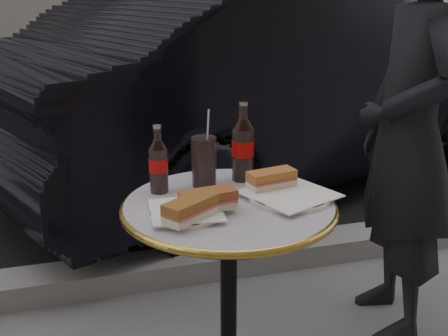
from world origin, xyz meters
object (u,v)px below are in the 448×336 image
object	(u,v)px
cola_bottle_right	(243,141)
pedestrian	(408,137)
parked_car	(289,81)
bistro_table	(229,313)
cola_bottle_left	(158,159)
cola_glass	(204,162)
plate_left	(186,213)
plate_right	(289,196)

from	to	relation	value
cola_bottle_right	pedestrian	world-z (taller)	pedestrian
cola_bottle_right	parked_car	xyz separation A→B (m)	(0.97, 1.94, -0.18)
bistro_table	cola_bottle_right	size ratio (longest dim) A/B	2.89
bistro_table	cola_bottle_left	xyz separation A→B (m)	(-0.18, 0.14, 0.47)
bistro_table	cola_glass	world-z (taller)	cola_glass
plate_left	parked_car	xyz separation A→B (m)	(1.21, 2.16, -0.06)
cola_bottle_left	cola_bottle_right	bearing A→B (deg)	6.97
bistro_table	cola_bottle_right	xyz separation A→B (m)	(0.10, 0.17, 0.49)
pedestrian	parked_car	bearing A→B (deg)	-177.42
bistro_table	plate_right	xyz separation A→B (m)	(0.18, -0.02, 0.37)
bistro_table	plate_right	size ratio (longest dim) A/B	3.06
cola_bottle_left	parked_car	xyz separation A→B (m)	(1.24, 1.97, -0.16)
plate_left	plate_right	xyz separation A→B (m)	(0.31, 0.03, 0.00)
bistro_table	parked_car	distance (m)	2.39
cola_glass	pedestrian	world-z (taller)	pedestrian
plate_left	cola_glass	size ratio (longest dim) A/B	1.28
plate_right	cola_bottle_left	xyz separation A→B (m)	(-0.35, 0.16, 0.10)
bistro_table	pedestrian	bearing A→B (deg)	20.48
pedestrian	plate_right	bearing A→B (deg)	-50.91
plate_right	cola_bottle_right	size ratio (longest dim) A/B	0.94
plate_left	cola_glass	bearing A→B (deg)	63.13
parked_car	cola_glass	bearing A→B (deg)	127.38
plate_right	parked_car	distance (m)	2.31
bistro_table	plate_left	world-z (taller)	plate_left
plate_left	cola_bottle_left	distance (m)	0.22
cola_bottle_right	pedestrian	distance (m)	0.69
parked_car	pedestrian	bearing A→B (deg)	147.62
bistro_table	parked_car	bearing A→B (deg)	63.17
bistro_table	cola_glass	size ratio (longest dim) A/B	4.69
parked_car	pedestrian	xyz separation A→B (m)	(-0.29, -1.82, 0.11)
plate_left	parked_car	size ratio (longest dim) A/B	0.05
plate_right	plate_left	bearing A→B (deg)	-174.30
cola_bottle_left	plate_left	bearing A→B (deg)	-78.75
plate_right	parked_car	xyz separation A→B (m)	(0.89, 2.13, -0.06)
pedestrian	plate_left	bearing A→B (deg)	-57.80
bistro_table	plate_right	distance (m)	0.41
plate_left	cola_bottle_right	size ratio (longest dim) A/B	0.79
plate_left	cola_glass	xyz separation A→B (m)	(0.10, 0.20, 0.07)
bistro_table	plate_left	bearing A→B (deg)	-159.35
plate_left	bistro_table	bearing A→B (deg)	20.65
cola_bottle_left	cola_glass	size ratio (longest dim) A/B	1.32
plate_right	bistro_table	bearing A→B (deg)	173.49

